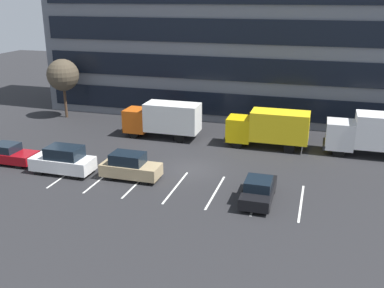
{
  "coord_description": "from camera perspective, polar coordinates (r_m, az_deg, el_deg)",
  "views": [
    {
      "loc": [
        8.95,
        -29.66,
        12.57
      ],
      "look_at": [
        -0.37,
        1.71,
        1.4
      ],
      "focal_mm": 41.26,
      "sensor_mm": 36.0,
      "label": 1
    }
  ],
  "objects": [
    {
      "name": "ground_plane",
      "position": [
        33.43,
        -0.22,
        -3.24
      ],
      "size": [
        120.0,
        120.0,
        0.0
      ],
      "primitive_type": "plane",
      "color": "#262628"
    },
    {
      "name": "office_building",
      "position": [
        48.47,
        6.17,
        16.65
      ],
      "size": [
        40.8,
        10.43,
        21.6
      ],
      "color": "slate",
      "rests_on": "ground_plane"
    },
    {
      "name": "lot_markings",
      "position": [
        30.41,
        -2.11,
        -5.58
      ],
      "size": [
        16.94,
        5.4,
        0.01
      ],
      "color": "silver",
      "rests_on": "ground_plane"
    },
    {
      "name": "box_truck_orange",
      "position": [
        40.19,
        -3.75,
        3.33
      ],
      "size": [
        7.07,
        2.34,
        3.28
      ],
      "color": "#D85914",
      "rests_on": "ground_plane"
    },
    {
      "name": "box_truck_yellow_all",
      "position": [
        38.04,
        9.93,
        2.15
      ],
      "size": [
        6.99,
        2.31,
        3.24
      ],
      "color": "yellow",
      "rests_on": "ground_plane"
    },
    {
      "name": "box_truck_white",
      "position": [
        38.38,
        22.73,
        1.34
      ],
      "size": [
        7.6,
        2.52,
        3.52
      ],
      "color": "white",
      "rests_on": "ground_plane"
    },
    {
      "name": "suv_white",
      "position": [
        33.66,
        -16.31,
        -2.05
      ],
      "size": [
        4.59,
        1.95,
        2.08
      ],
      "color": "white",
      "rests_on": "ground_plane"
    },
    {
      "name": "sedan_black",
      "position": [
        28.46,
        8.6,
        -5.93
      ],
      "size": [
        1.85,
        4.41,
        1.58
      ],
      "color": "black",
      "rests_on": "ground_plane"
    },
    {
      "name": "suv_tan",
      "position": [
        31.7,
        -8.01,
        -2.9
      ],
      "size": [
        4.23,
        1.79,
        1.91
      ],
      "color": "tan",
      "rests_on": "ground_plane"
    },
    {
      "name": "sedan_maroon",
      "position": [
        37.18,
        -22.64,
        -1.22
      ],
      "size": [
        4.37,
        1.83,
        1.56
      ],
      "color": "maroon",
      "rests_on": "ground_plane"
    },
    {
      "name": "bare_tree",
      "position": [
        48.38,
        -16.35,
        8.53
      ],
      "size": [
        3.31,
        3.31,
        6.21
      ],
      "color": "#473323",
      "rests_on": "ground_plane"
    }
  ]
}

